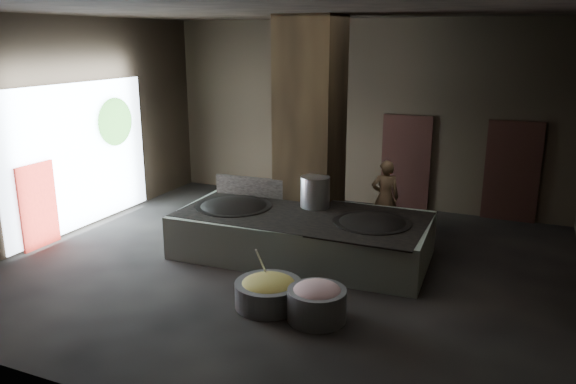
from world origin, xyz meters
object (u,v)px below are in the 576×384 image
at_px(stock_pot, 315,192).
at_px(veg_basin, 268,294).
at_px(hearth_platform, 302,235).
at_px(cook, 385,197).
at_px(wok_left, 234,210).
at_px(wok_right, 372,227).
at_px(meat_basin, 317,304).

height_order(stock_pot, veg_basin, stock_pot).
xyz_separation_m(hearth_platform, stock_pot, (0.05, 0.55, 0.72)).
xyz_separation_m(hearth_platform, cook, (1.14, 1.85, 0.39)).
xyz_separation_m(wok_left, wok_right, (2.80, 0.10, 0.00)).
height_order(veg_basin, meat_basin, meat_basin).
bearing_deg(veg_basin, meat_basin, -8.12).
distance_m(wok_left, veg_basin, 2.81).
relative_size(hearth_platform, wok_left, 3.17).
bearing_deg(cook, wok_right, 78.92).
xyz_separation_m(wok_left, cook, (2.59, 1.90, 0.05)).
distance_m(wok_left, wok_right, 2.80).
xyz_separation_m(veg_basin, meat_basin, (0.85, -0.12, 0.05)).
bearing_deg(veg_basin, wok_left, 129.89).
bearing_deg(hearth_platform, veg_basin, -84.32).
relative_size(hearth_platform, meat_basin, 5.37).
distance_m(stock_pot, veg_basin, 2.89).
bearing_deg(wok_right, meat_basin, -94.36).
bearing_deg(wok_right, stock_pot, 158.96).
distance_m(wok_right, cook, 1.81).
bearing_deg(cook, stock_pot, 32.29).
relative_size(stock_pot, veg_basin, 0.58).
distance_m(cook, veg_basin, 4.14).
xyz_separation_m(wok_left, stock_pot, (1.50, 0.60, 0.38)).
relative_size(wok_right, stock_pot, 2.25).
distance_m(veg_basin, meat_basin, 0.86).
bearing_deg(cook, wok_left, 18.50).
relative_size(hearth_platform, cook, 2.95).
relative_size(cook, meat_basin, 1.82).
bearing_deg(cook, meat_basin, 72.67).
relative_size(wok_left, wok_right, 1.07).
bearing_deg(veg_basin, wok_right, 65.06).
height_order(hearth_platform, stock_pot, stock_pot).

